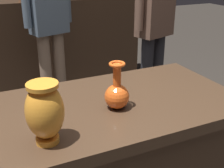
# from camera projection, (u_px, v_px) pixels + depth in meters

# --- Properties ---
(back_display_shelf) EXTENTS (2.60, 0.40, 0.99)m
(back_display_shelf) POSITION_uv_depth(u_px,v_px,m) (27.00, 47.00, 3.24)
(back_display_shelf) COLOR #382619
(back_display_shelf) RESTS_ON ground_plane
(vase_centerpiece) EXTENTS (0.10, 0.10, 0.20)m
(vase_centerpiece) POSITION_uv_depth(u_px,v_px,m) (117.00, 93.00, 1.21)
(vase_centerpiece) COLOR #E55B1E
(vase_centerpiece) RESTS_ON display_plinth
(vase_tall_behind) EXTENTS (0.13, 0.13, 0.22)m
(vase_tall_behind) POSITION_uv_depth(u_px,v_px,m) (45.00, 111.00, 0.96)
(vase_tall_behind) COLOR orange
(vase_tall_behind) RESTS_ON display_plinth
(visitor_center_back) EXTENTS (0.46, 0.26, 1.55)m
(visitor_center_back) POSITION_uv_depth(u_px,v_px,m) (48.00, 17.00, 2.60)
(visitor_center_back) COLOR #846B56
(visitor_center_back) RESTS_ON ground_plane
(visitor_near_right) EXTENTS (0.45, 0.27, 1.56)m
(visitor_near_right) POSITION_uv_depth(u_px,v_px,m) (155.00, 19.00, 2.50)
(visitor_near_right) COLOR #232328
(visitor_near_right) RESTS_ON ground_plane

